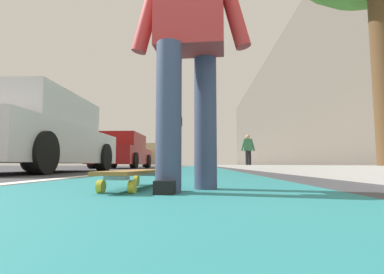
# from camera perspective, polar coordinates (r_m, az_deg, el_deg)

# --- Properties ---
(ground_plane) EXTENTS (80.00, 80.00, 0.00)m
(ground_plane) POSITION_cam_1_polar(r_m,az_deg,el_deg) (10.95, 0.41, -6.23)
(ground_plane) COLOR #38383D
(bike_lane_paint) EXTENTS (56.00, 2.15, 0.00)m
(bike_lane_paint) POSITION_cam_1_polar(r_m,az_deg,el_deg) (24.95, 1.33, -5.79)
(bike_lane_paint) COLOR #237075
(bike_lane_paint) RESTS_ON ground
(lane_stripe_white) EXTENTS (52.00, 0.16, 0.01)m
(lane_stripe_white) POSITION_cam_1_polar(r_m,az_deg,el_deg) (21.01, -2.17, -5.85)
(lane_stripe_white) COLOR silver
(lane_stripe_white) RESTS_ON ground
(sidewalk_curb) EXTENTS (52.00, 3.20, 0.14)m
(sidewalk_curb) POSITION_cam_1_polar(r_m,az_deg,el_deg) (19.18, 10.91, -5.60)
(sidewalk_curb) COLOR #9E9B93
(sidewalk_curb) RESTS_ON ground
(building_facade) EXTENTS (40.00, 1.20, 8.48)m
(building_facade) POSITION_cam_1_polar(r_m,az_deg,el_deg) (23.99, 15.73, 4.57)
(building_facade) COLOR #625A50
(building_facade) RESTS_ON ground
(skateboard) EXTENTS (0.85, 0.27, 0.11)m
(skateboard) POSITION_cam_1_polar(r_m,az_deg,el_deg) (1.86, -11.13, -7.06)
(skateboard) COLOR yellow
(skateboard) RESTS_ON ground
(skater_person) EXTENTS (0.45, 0.72, 1.64)m
(skater_person) POSITION_cam_1_polar(r_m,az_deg,el_deg) (1.84, -0.56, 19.85)
(skater_person) COLOR #384260
(skater_person) RESTS_ON ground
(parked_car_near) EXTENTS (4.34, 1.97, 1.48)m
(parked_car_near) POSITION_cam_1_polar(r_m,az_deg,el_deg) (6.42, -28.27, 0.26)
(parked_car_near) COLOR silver
(parked_car_near) RESTS_ON ground
(parked_car_mid) EXTENTS (4.17, 1.91, 1.47)m
(parked_car_mid) POSITION_cam_1_polar(r_m,az_deg,el_deg) (12.94, -13.42, -2.84)
(parked_car_mid) COLOR maroon
(parked_car_mid) RESTS_ON ground
(parked_car_far) EXTENTS (4.15, 1.91, 1.46)m
(parked_car_far) POSITION_cam_1_polar(r_m,az_deg,el_deg) (18.99, -7.70, -3.76)
(parked_car_far) COLOR tan
(parked_car_far) RESTS_ON ground
(traffic_light) EXTENTS (0.33, 0.28, 4.40)m
(traffic_light) POSITION_cam_1_polar(r_m,az_deg,el_deg) (25.99, -2.25, 0.92)
(traffic_light) COLOR #2D2D2D
(traffic_light) RESTS_ON ground
(pedestrian_distant) EXTENTS (0.48, 0.74, 1.70)m
(pedestrian_distant) POSITION_cam_1_polar(r_m,az_deg,el_deg) (15.21, 10.92, -2.26)
(pedestrian_distant) COLOR black
(pedestrian_distant) RESTS_ON ground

